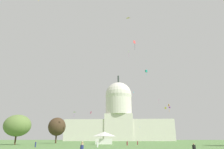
{
  "coord_description": "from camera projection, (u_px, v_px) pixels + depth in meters",
  "views": [
    {
      "loc": [
        1.63,
        -21.9,
        2.23
      ],
      "look_at": [
        -3.08,
        68.97,
        31.62
      ],
      "focal_mm": 31.94,
      "sensor_mm": 36.0,
      "label": 1
    }
  ],
  "objects": [
    {
      "name": "kite_gold_high",
      "position": [
        128.0,
        18.0,
        89.11
      ],
      "size": [
        1.64,
        0.96,
        0.13
      ],
      "rotation": [
        0.0,
        0.0,
        6.09
      ],
      "color": "gold"
    },
    {
      "name": "kite_magenta_high",
      "position": [
        159.0,
        100.0,
        185.07
      ],
      "size": [
        1.24,
        1.08,
        4.06
      ],
      "rotation": [
        0.0,
        0.0,
        3.52
      ],
      "color": "#D1339E"
    },
    {
      "name": "kite_white_high",
      "position": [
        129.0,
        53.0,
        129.47
      ],
      "size": [
        1.12,
        1.79,
        4.18
      ],
      "rotation": [
        0.0,
        0.0,
        1.88
      ],
      "color": "white"
    },
    {
      "name": "person_maroon_front_center",
      "position": [
        138.0,
        143.0,
        74.76
      ],
      "size": [
        0.41,
        0.41,
        1.53
      ],
      "rotation": [
        0.0,
        0.0,
        0.35
      ],
      "color": "maroon",
      "rests_on": "ground_plane"
    },
    {
      "name": "kite_orange_mid",
      "position": [
        169.0,
        106.0,
        100.21
      ],
      "size": [
        0.51,
        0.95,
        3.99
      ],
      "rotation": [
        0.0,
        0.0,
        1.03
      ],
      "color": "orange"
    },
    {
      "name": "person_white_edge_east",
      "position": [
        97.0,
        144.0,
        54.55
      ],
      "size": [
        0.6,
        0.6,
        1.64
      ],
      "rotation": [
        0.0,
        0.0,
        2.61
      ],
      "color": "silver",
      "rests_on": "ground_plane"
    },
    {
      "name": "kite_pink_low",
      "position": [
        91.0,
        113.0,
        92.67
      ],
      "size": [
        0.85,
        1.07,
        1.31
      ],
      "rotation": [
        0.0,
        0.0,
        4.79
      ],
      "color": "pink"
    },
    {
      "name": "kite_violet_mid",
      "position": [
        170.0,
        107.0,
        141.03
      ],
      "size": [
        1.33,
        1.33,
        0.98
      ],
      "rotation": [
        0.0,
        0.0,
        5.88
      ],
      "color": "purple"
    },
    {
      "name": "kite_turquoise_high",
      "position": [
        146.0,
        71.0,
        115.73
      ],
      "size": [
        1.45,
        1.45,
        3.36
      ],
      "rotation": [
        0.0,
        0.0,
        5.27
      ],
      "color": "teal"
    },
    {
      "name": "kite_cyan_high",
      "position": [
        134.0,
        92.0,
        184.22
      ],
      "size": [
        0.54,
        0.74,
        1.03
      ],
      "rotation": [
        0.0,
        0.0,
        3.42
      ],
      "color": "#33BCDB"
    },
    {
      "name": "person_tan_back_center",
      "position": [
        82.0,
        146.0,
        38.8
      ],
      "size": [
        0.57,
        0.57,
        1.78
      ],
      "rotation": [
        0.0,
        0.0,
        6.06
      ],
      "color": "tan",
      "rests_on": "ground_plane"
    },
    {
      "name": "tree_west_mid",
      "position": [
        17.0,
        125.0,
        78.84
      ],
      "size": [
        10.63,
        9.34,
        11.44
      ],
      "color": "#42301E",
      "rests_on": "ground_plane"
    },
    {
      "name": "kite_blue_low",
      "position": [
        139.0,
        128.0,
        171.9
      ],
      "size": [
        1.72,
        1.7,
        0.23
      ],
      "rotation": [
        0.0,
        0.0,
        3.9
      ],
      "color": "blue"
    },
    {
      "name": "person_maroon_front_left",
      "position": [
        127.0,
        143.0,
        69.2
      ],
      "size": [
        0.43,
        0.43,
        1.53
      ],
      "rotation": [
        0.0,
        0.0,
        3.07
      ],
      "color": "maroon",
      "rests_on": "ground_plane"
    },
    {
      "name": "event_tent",
      "position": [
        104.0,
        138.0,
        85.78
      ],
      "size": [
        7.48,
        7.35,
        5.09
      ],
      "rotation": [
        0.0,
        0.0,
        0.04
      ],
      "color": "white",
      "rests_on": "ground_plane"
    },
    {
      "name": "kite_lime_low",
      "position": [
        75.0,
        113.0,
        98.71
      ],
      "size": [
        1.46,
        1.13,
        2.43
      ],
      "rotation": [
        0.0,
        0.0,
        0.4
      ],
      "color": "#8CD133"
    },
    {
      "name": "kite_red_high",
      "position": [
        134.0,
        43.0,
        77.26
      ],
      "size": [
        0.8,
        0.89,
        4.15
      ],
      "rotation": [
        0.0,
        0.0,
        6.02
      ],
      "color": "red"
    },
    {
      "name": "tree_west_near",
      "position": [
        57.0,
        127.0,
        103.13
      ],
      "size": [
        12.59,
        12.59,
        12.81
      ],
      "color": "#42301E",
      "rests_on": "ground_plane"
    },
    {
      "name": "person_navy_mid_center",
      "position": [
        36.0,
        144.0,
        55.18
      ],
      "size": [
        0.41,
        0.41,
        1.6
      ],
      "rotation": [
        0.0,
        0.0,
        2.88
      ],
      "color": "navy",
      "rests_on": "ground_plane"
    },
    {
      "name": "capitol_building",
      "position": [
        119.0,
        118.0,
        214.06
      ],
      "size": [
        112.57,
        29.17,
        71.07
      ],
      "color": "beige",
      "rests_on": "ground_plane"
    },
    {
      "name": "kite_yellow_mid",
      "position": [
        165.0,
        108.0,
        130.58
      ],
      "size": [
        1.17,
        0.69,
        1.18
      ],
      "rotation": [
        0.0,
        0.0,
        2.01
      ],
      "color": "yellow"
    }
  ]
}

